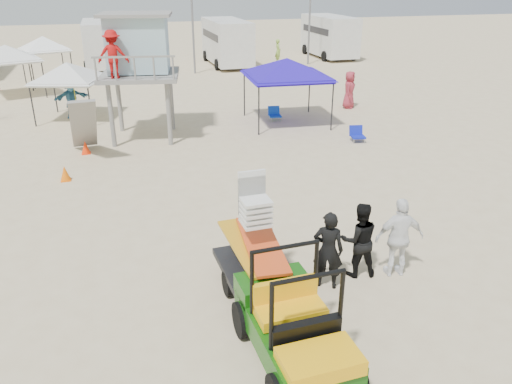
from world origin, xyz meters
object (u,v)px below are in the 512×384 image
object	(u,v)px
lifeguard_tower	(135,49)
utility_cart	(294,319)
surf_trailer	(256,250)
canopy_blue	(287,61)
man_left	(328,250)

from	to	relation	value
lifeguard_tower	utility_cart	bearing A→B (deg)	-84.15
surf_trailer	canopy_blue	bearing A→B (deg)	68.05
surf_trailer	lifeguard_tower	size ratio (longest dim) A/B	0.55
man_left	canopy_blue	world-z (taller)	canopy_blue
utility_cart	man_left	bearing A→B (deg)	53.22
utility_cart	man_left	xyz separation A→B (m)	(1.52, 2.04, -0.06)
canopy_blue	lifeguard_tower	bearing A→B (deg)	-176.22
surf_trailer	canopy_blue	size ratio (longest dim) A/B	0.73
utility_cart	man_left	size ratio (longest dim) A/B	1.54
surf_trailer	man_left	size ratio (longest dim) A/B	1.49
surf_trailer	utility_cart	bearing A→B (deg)	-90.17
utility_cart	surf_trailer	world-z (taller)	surf_trailer
canopy_blue	utility_cart	bearing A→B (deg)	-108.77
lifeguard_tower	surf_trailer	bearing A→B (deg)	-82.99
surf_trailer	lifeguard_tower	distance (m)	12.41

